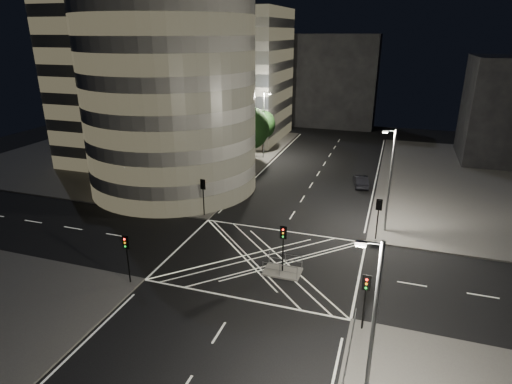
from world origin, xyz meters
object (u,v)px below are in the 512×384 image
(traffic_signal_fr, at_px, (378,212))
(traffic_signal_nr, at_px, (366,292))
(sedan, at_px, (361,181))
(street_lamp_left_far, at_px, (264,123))
(street_lamp_right_far, at_px, (390,178))
(central_island, at_px, (282,272))
(street_lamp_left_near, at_px, (217,153))
(traffic_signal_nl, at_px, (127,250))
(traffic_signal_fl, at_px, (203,191))
(traffic_signal_island, at_px, (283,240))
(street_lamp_right_near, at_px, (371,331))

(traffic_signal_fr, height_order, traffic_signal_nr, same)
(traffic_signal_fr, height_order, sedan, traffic_signal_fr)
(street_lamp_left_far, distance_m, street_lamp_right_far, 28.23)
(central_island, distance_m, street_lamp_left_near, 18.52)
(traffic_signal_nr, bearing_deg, traffic_signal_fr, 90.00)
(traffic_signal_nl, xyz_separation_m, street_lamp_left_far, (-0.64, 36.80, 2.63))
(traffic_signal_nr, bearing_deg, street_lamp_left_far, 116.36)
(traffic_signal_fr, xyz_separation_m, street_lamp_left_far, (-18.24, 23.20, 2.63))
(traffic_signal_fl, bearing_deg, sedan, 45.04)
(street_lamp_right_far, bearing_deg, traffic_signal_nl, -139.09)
(traffic_signal_fr, bearing_deg, traffic_signal_fl, 180.00)
(traffic_signal_fl, bearing_deg, street_lamp_left_far, 91.57)
(central_island, xyz_separation_m, sedan, (4.00, 23.12, 0.65))
(traffic_signal_fr, bearing_deg, traffic_signal_nr, -90.00)
(traffic_signal_fl, distance_m, street_lamp_left_near, 5.86)
(central_island, bearing_deg, sedan, 80.18)
(traffic_signal_island, distance_m, street_lamp_left_near, 17.89)
(central_island, distance_m, street_lamp_left_far, 33.95)
(street_lamp_left_near, xyz_separation_m, sedan, (15.44, 9.62, -4.81))
(central_island, relative_size, traffic_signal_fr, 0.75)
(street_lamp_right_far, xyz_separation_m, street_lamp_right_near, (0.00, -23.00, 0.00))
(traffic_signal_fr, xyz_separation_m, traffic_signal_island, (-6.80, -8.30, 0.00))
(street_lamp_right_near, bearing_deg, street_lamp_right_far, 90.00)
(traffic_signal_nl, relative_size, street_lamp_right_near, 0.40)
(traffic_signal_nl, bearing_deg, central_island, 26.14)
(traffic_signal_island, bearing_deg, traffic_signal_nl, -153.86)
(street_lamp_right_near, distance_m, sedan, 36.11)
(street_lamp_right_near, bearing_deg, traffic_signal_nr, 95.04)
(central_island, height_order, street_lamp_left_near, street_lamp_left_near)
(central_island, bearing_deg, traffic_signal_nl, -153.86)
(street_lamp_left_near, height_order, street_lamp_right_far, same)
(central_island, relative_size, traffic_signal_nr, 0.75)
(central_island, distance_m, street_lamp_right_far, 13.98)
(street_lamp_right_near, bearing_deg, traffic_signal_fl, 131.24)
(central_island, relative_size, street_lamp_left_near, 0.30)
(traffic_signal_island, bearing_deg, traffic_signal_fr, 50.67)
(sedan, bearing_deg, traffic_signal_island, 68.72)
(traffic_signal_fr, relative_size, street_lamp_left_far, 0.40)
(traffic_signal_nr, distance_m, traffic_signal_island, 8.62)
(traffic_signal_nr, bearing_deg, central_island, 142.07)
(street_lamp_right_far, bearing_deg, street_lamp_left_near, 170.97)
(traffic_signal_nl, height_order, traffic_signal_nr, same)
(central_island, relative_size, street_lamp_right_near, 0.30)
(street_lamp_left_near, bearing_deg, street_lamp_right_far, -9.03)
(street_lamp_right_far, bearing_deg, street_lamp_right_near, -90.00)
(traffic_signal_island, distance_m, sedan, 23.56)
(traffic_signal_fr, bearing_deg, traffic_signal_island, -129.33)
(traffic_signal_nr, xyz_separation_m, street_lamp_right_far, (0.64, 15.80, 2.63))
(street_lamp_right_far, bearing_deg, traffic_signal_fr, -106.11)
(sedan, bearing_deg, traffic_signal_nl, 51.02)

